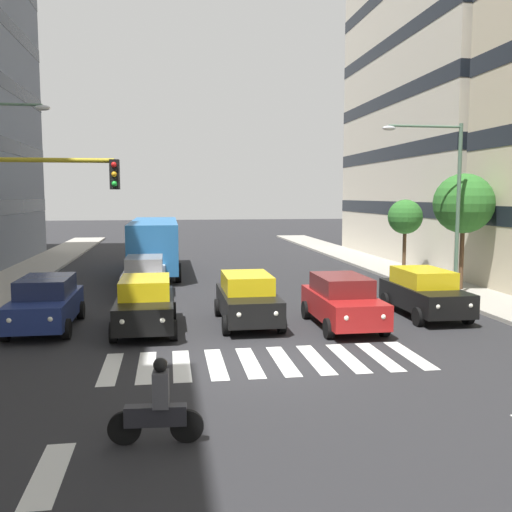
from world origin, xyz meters
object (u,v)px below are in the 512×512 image
Objects in this scene: car_0 at (424,292)px; motorcycle_with_rider at (157,408)px; car_row2_0 at (145,276)px; bus_behind_traffic at (155,241)px; street_tree_1 at (464,204)px; car_3 at (145,304)px; car_1 at (342,301)px; car_4 at (46,303)px; street_tree_2 at (405,217)px; street_lamp_left at (445,190)px; car_2 at (247,298)px.

motorcycle_with_rider is at bearing 44.81° from car_0.
bus_behind_traffic is (-0.29, -7.32, 0.97)m from car_row2_0.
car_row2_0 is 0.84× the size of street_tree_1.
car_0 is 1.00× the size of car_3.
car_1 is 10.19m from motorcycle_with_rider.
car_4 is 0.84× the size of street_tree_1.
car_1 is at bearing 57.69° from street_tree_2.
motorcycle_with_rider is 19.71m from street_tree_1.
street_tree_2 is (-16.78, -9.85, 2.36)m from car_4.
street_lamp_left reaches higher than street_tree_1.
street_tree_2 is (-13.52, 3.41, 1.38)m from bus_behind_traffic.
car_3 is at bearing 92.50° from car_row2_0.
car_1 is at bearing 175.47° from car_3.
street_tree_2 is at bearing -84.88° from street_tree_1.
street_lamp_left is (-15.54, -3.01, 3.75)m from car_4.
car_2 is 1.09× the size of street_tree_2.
car_3 is (10.03, 0.67, 0.00)m from car_0.
car_3 is 2.61× the size of motorcycle_with_rider.
car_0 and car_4 have the same top height.
car_4 is 6.65m from car_row2_0.
street_tree_1 reaches higher than car_row2_0.
motorcycle_with_rider is at bearing 93.56° from car_3.
bus_behind_traffic is (-3.26, -13.26, 0.97)m from car_4.
street_tree_2 is (-3.49, -9.85, 2.36)m from car_0.
car_4 is at bearing -11.53° from car_3.
motorcycle_with_rider is at bearing 46.65° from street_lamp_left.
car_0 is at bearing 150.08° from car_row2_0.
car_row2_0 is at bearing -29.92° from car_0.
car_3 is 0.42× the size of bus_behind_traffic.
car_3 and car_4 have the same top height.
street_tree_2 reaches higher than car_4.
street_tree_1 is at bearing -155.36° from car_2.
bus_behind_traffic is 14.01m from street_tree_2.
street_lamp_left is at bearing 140.12° from bus_behind_traffic.
car_4 is 18.13m from street_tree_1.
car_row2_0 is 15.39m from motorcycle_with_rider.
street_lamp_left reaches higher than car_0.
street_tree_1 is (-1.72, -1.59, -0.59)m from street_lamp_left.
car_3 is at bearing 20.60° from street_tree_1.
motorcycle_with_rider is (6.00, 8.24, -0.24)m from car_1.
bus_behind_traffic is at bearing -14.16° from street_tree_2.
car_0 is 0.61× the size of street_lamp_left.
street_tree_2 is (-12.97, -19.27, 2.59)m from motorcycle_with_rider.
car_2 is 6.71m from car_4.
car_0 is 10.71m from street_tree_2.
car_3 is at bearing 7.00° from car_2.
car_3 is at bearing 37.88° from street_tree_2.
car_1 and car_3 have the same top height.
street_lamp_left is 2.41m from street_tree_1.
car_2 is 9.63m from motorcycle_with_rider.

